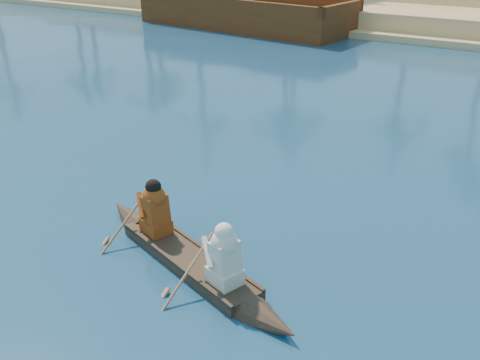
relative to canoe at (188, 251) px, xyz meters
The scene contains 3 objects.
ground 5.01m from the canoe, behind, with size 160.00×160.00×0.00m, color navy.
canoe is the anchor object (origin of this frame).
barge_mid 25.55m from the canoe, 119.30° to the left, with size 13.89×6.00×2.24m.
Camera 1 is at (10.06, -6.65, 5.50)m, focal length 40.00 mm.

